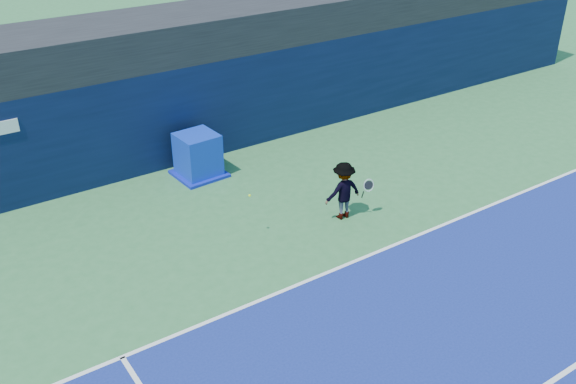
# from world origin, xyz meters

# --- Properties ---
(ground) EXTENTS (80.00, 80.00, 0.00)m
(ground) POSITION_xyz_m (0.00, 0.00, 0.00)
(ground) COLOR #316E3C
(ground) RESTS_ON ground
(baseline) EXTENTS (24.00, 0.10, 0.01)m
(baseline) POSITION_xyz_m (0.00, 3.00, 0.01)
(baseline) COLOR white
(baseline) RESTS_ON ground
(stadium_band) EXTENTS (36.00, 3.00, 1.20)m
(stadium_band) POSITION_xyz_m (0.00, 11.50, 3.60)
(stadium_band) COLOR black
(stadium_band) RESTS_ON back_wall_assembly
(back_wall_assembly) EXTENTS (36.00, 1.03, 3.00)m
(back_wall_assembly) POSITION_xyz_m (-0.00, 10.50, 1.50)
(back_wall_assembly) COLOR black
(back_wall_assembly) RESTS_ON ground
(equipment_cart) EXTENTS (1.44, 1.44, 1.31)m
(equipment_cart) POSITION_xyz_m (-0.23, 9.08, 0.60)
(equipment_cart) COLOR #0D2BB8
(equipment_cart) RESTS_ON ground
(tennis_player) EXTENTS (1.26, 0.72, 1.57)m
(tennis_player) POSITION_xyz_m (1.77, 4.79, 0.78)
(tennis_player) COLOR silver
(tennis_player) RESTS_ON ground
(tennis_ball) EXTENTS (0.06, 0.06, 0.06)m
(tennis_ball) POSITION_xyz_m (-0.73, 5.31, 1.17)
(tennis_ball) COLOR #D1F51B
(tennis_ball) RESTS_ON ground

